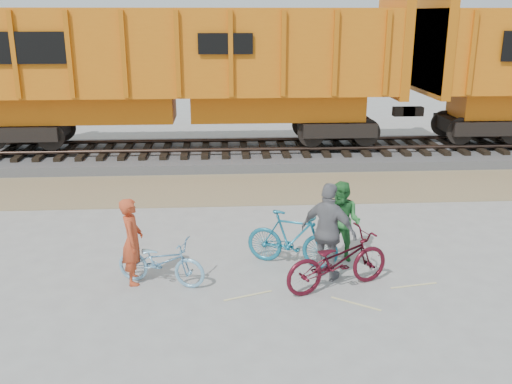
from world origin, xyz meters
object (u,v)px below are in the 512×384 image
hopper_car_center (181,68)px  bicycle_maroon (338,261)px  person_solo (132,241)px  bicycle_teal (292,239)px  person_woman (329,232)px  person_man (342,222)px  bicycle_blue (161,261)px

hopper_car_center → bicycle_maroon: hopper_car_center is taller
person_solo → bicycle_teal: bearing=-82.1°
bicycle_maroon → person_woman: bearing=-6.6°
hopper_car_center → bicycle_maroon: 10.43m
person_solo → person_man: 4.02m
person_solo → bicycle_blue: bearing=-104.2°
hopper_car_center → person_solo: hopper_car_center is taller
bicycle_blue → person_woman: person_woman is taller
bicycle_maroon → person_solo: person_solo is taller
hopper_car_center → bicycle_blue: hopper_car_center is taller
bicycle_teal → person_solo: size_ratio=1.13×
hopper_car_center → person_man: 9.35m
bicycle_teal → bicycle_maroon: (0.67, -1.03, -0.01)m
hopper_car_center → bicycle_teal: hopper_car_center is taller
bicycle_maroon → person_man: size_ratio=1.27×
hopper_car_center → person_man: bearing=-67.0°
bicycle_blue → person_man: size_ratio=1.04×
person_woman → person_man: bearing=-81.5°
person_man → person_woman: person_woman is taller
bicycle_maroon → person_solo: bearing=62.0°
bicycle_blue → person_man: (3.45, 0.86, 0.36)m
bicycle_teal → bicycle_blue: bearing=127.9°
bicycle_teal → person_man: person_man is taller
bicycle_maroon → person_solo: (-3.62, 0.47, 0.27)m
hopper_car_center → person_solo: size_ratio=8.76×
hopper_car_center → bicycle_maroon: (3.23, -9.60, -2.48)m
person_man → person_woman: (-0.43, -0.83, 0.12)m
hopper_car_center → person_solo: 9.40m
bicycle_teal → person_woman: (0.57, -0.63, 0.37)m
bicycle_maroon → hopper_car_center: bearing=-2.0°
person_man → bicycle_teal: bearing=-132.8°
hopper_car_center → person_solo: bearing=-92.5°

